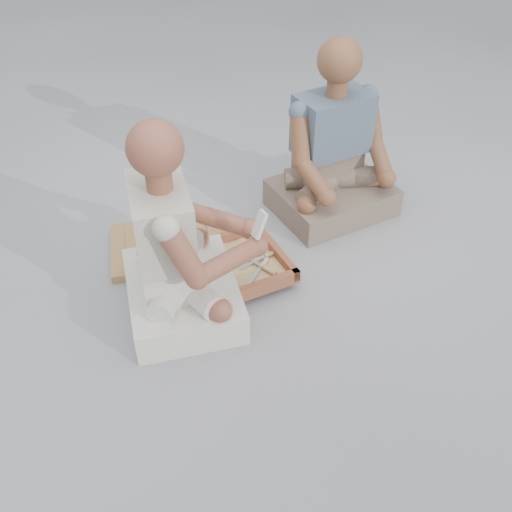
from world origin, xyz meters
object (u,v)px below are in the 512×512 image
object	(u,v)px
craftsman	(177,254)
companion	(334,159)
tool_tray	(228,269)
carved_panel	(176,245)

from	to	relation	value
craftsman	companion	bearing A→B (deg)	122.06
tool_tray	craftsman	bearing A→B (deg)	-152.65
craftsman	companion	xyz separation A→B (m)	(0.92, 0.54, -0.00)
carved_panel	craftsman	distance (m)	0.52
carved_panel	craftsman	size ratio (longest dim) A/B	0.70
craftsman	companion	size ratio (longest dim) A/B	0.98
tool_tray	carved_panel	bearing A→B (deg)	123.42
tool_tray	companion	size ratio (longest dim) A/B	0.65
tool_tray	companion	distance (m)	0.83
carved_panel	tool_tray	xyz separation A→B (m)	(0.20, -0.30, 0.04)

